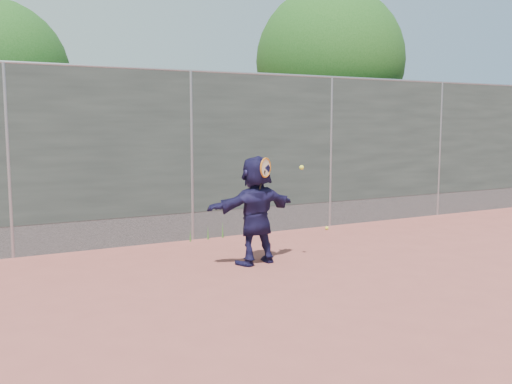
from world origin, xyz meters
name	(u,v)px	position (x,y,z in m)	size (l,w,h in m)	color
ground	(295,289)	(0.00, 0.00, 0.00)	(80.00, 80.00, 0.00)	#9E4C42
player	(256,210)	(0.19, 1.41, 0.81)	(1.50, 0.48, 1.62)	#19153A
ball_ground	(327,228)	(2.69, 3.15, 0.03)	(0.07, 0.07, 0.07)	yellow
fence	(191,152)	(0.00, 3.50, 1.58)	(20.00, 0.06, 3.03)	#38423D
swing_action	(269,169)	(0.29, 1.20, 1.43)	(0.75, 0.18, 0.51)	#C76512
tree_right	(335,66)	(4.68, 5.75, 3.49)	(3.78, 3.60, 5.39)	#382314
tree_left	(0,80)	(-2.85, 6.55, 2.94)	(3.15, 3.00, 4.53)	#382314
weed_clump	(210,232)	(0.29, 3.38, 0.13)	(0.68, 0.07, 0.30)	#387226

